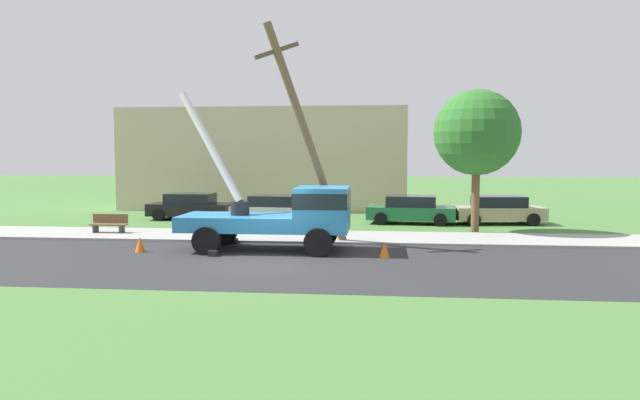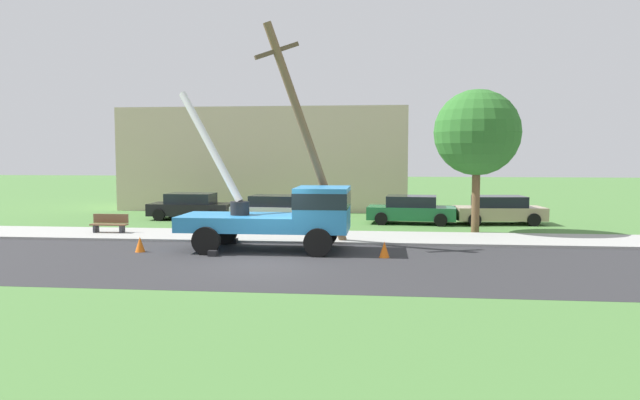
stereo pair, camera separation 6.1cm
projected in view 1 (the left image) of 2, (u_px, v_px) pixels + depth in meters
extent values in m
plane|color=#477538|center=(310.00, 221.00, 31.18)|extent=(120.00, 120.00, 0.00)
cube|color=#2B2B2D|center=(265.00, 263.00, 19.29)|extent=(80.00, 8.21, 0.01)
cube|color=#9E9E99|center=(292.00, 236.00, 25.07)|extent=(80.00, 3.45, 0.10)
cube|color=#2D84C6|center=(240.00, 222.00, 21.84)|extent=(4.31, 2.41, 0.55)
cube|color=#2D84C6|center=(323.00, 209.00, 21.48)|extent=(1.91, 2.40, 1.60)
cube|color=#19232D|center=(323.00, 199.00, 21.46)|extent=(1.93, 2.42, 0.56)
cylinder|color=black|center=(240.00, 208.00, 21.80)|extent=(0.70, 0.70, 0.50)
cylinder|color=silver|center=(210.00, 146.00, 22.39)|extent=(2.89, 1.65, 4.26)
cube|color=black|center=(213.00, 253.00, 20.54)|extent=(0.30, 0.30, 0.20)
cube|color=black|center=(234.00, 241.00, 23.41)|extent=(0.30, 0.30, 0.20)
cylinder|color=black|center=(318.00, 242.00, 20.38)|extent=(1.00, 0.30, 1.00)
cylinder|color=black|center=(325.00, 233.00, 22.76)|extent=(1.00, 0.30, 1.00)
cylinder|color=black|center=(206.00, 241.00, 20.78)|extent=(1.00, 0.30, 1.00)
cylinder|color=black|center=(224.00, 232.00, 23.16)|extent=(1.00, 0.30, 1.00)
cylinder|color=brown|center=(307.00, 137.00, 22.81)|extent=(3.20, 1.97, 8.53)
cube|color=brown|center=(277.00, 51.00, 22.08)|extent=(1.60, 0.99, 0.79)
cone|color=orange|center=(385.00, 249.00, 20.25)|extent=(0.36, 0.36, 0.56)
cone|color=orange|center=(140.00, 244.00, 21.38)|extent=(0.36, 0.36, 0.56)
cone|color=orange|center=(325.00, 238.00, 22.93)|extent=(0.36, 0.36, 0.56)
cube|color=black|center=(191.00, 209.00, 31.90)|extent=(4.43, 1.86, 0.65)
cube|color=black|center=(190.00, 198.00, 31.86)|extent=(2.49, 1.69, 0.55)
cylinder|color=black|center=(212.00, 216.00, 30.86)|extent=(0.64, 0.22, 0.64)
cylinder|color=black|center=(221.00, 212.00, 32.64)|extent=(0.64, 0.22, 0.64)
cylinder|color=black|center=(158.00, 215.00, 31.20)|extent=(0.64, 0.22, 0.64)
cylinder|color=black|center=(171.00, 212.00, 32.98)|extent=(0.64, 0.22, 0.64)
cube|color=#B7B7BF|center=(275.00, 212.00, 30.29)|extent=(4.53, 2.15, 0.65)
cube|color=black|center=(275.00, 201.00, 30.24)|extent=(2.59, 1.85, 0.55)
cylinder|color=black|center=(299.00, 219.00, 29.16)|extent=(0.64, 0.22, 0.64)
cylinder|color=black|center=(307.00, 215.00, 30.92)|extent=(0.64, 0.22, 0.64)
cylinder|color=black|center=(243.00, 218.00, 29.69)|extent=(0.64, 0.22, 0.64)
cylinder|color=black|center=(253.00, 214.00, 31.45)|extent=(0.64, 0.22, 0.64)
cube|color=#1E6638|center=(411.00, 213.00, 29.99)|extent=(4.54, 2.19, 0.65)
cube|color=black|center=(411.00, 201.00, 29.94)|extent=(2.60, 1.87, 0.55)
cylinder|color=black|center=(440.00, 220.00, 28.85)|extent=(0.64, 0.22, 0.64)
cylinder|color=black|center=(440.00, 216.00, 30.61)|extent=(0.64, 0.22, 0.64)
cylinder|color=black|center=(381.00, 219.00, 29.41)|extent=(0.64, 0.22, 0.64)
cylinder|color=black|center=(384.00, 215.00, 31.17)|extent=(0.64, 0.22, 0.64)
cube|color=tan|center=(499.00, 213.00, 29.85)|extent=(4.55, 2.20, 0.65)
cube|color=black|center=(499.00, 201.00, 29.80)|extent=(2.61, 1.88, 0.55)
cylinder|color=black|center=(533.00, 220.00, 28.95)|extent=(0.64, 0.22, 0.64)
cylinder|color=black|center=(521.00, 216.00, 30.75)|extent=(0.64, 0.22, 0.64)
cylinder|color=black|center=(474.00, 220.00, 28.98)|extent=(0.64, 0.22, 0.64)
cylinder|color=black|center=(466.00, 216.00, 30.78)|extent=(0.64, 0.22, 0.64)
cube|color=brown|center=(109.00, 225.00, 25.88)|extent=(1.60, 0.44, 0.06)
cube|color=brown|center=(110.00, 218.00, 26.06)|extent=(1.60, 0.06, 0.40)
cube|color=#333338|center=(96.00, 230.00, 25.96)|extent=(0.10, 0.40, 0.45)
cube|color=#333338|center=(122.00, 230.00, 25.83)|extent=(0.10, 0.40, 0.45)
cylinder|color=brown|center=(476.00, 186.00, 26.54)|extent=(0.36, 0.36, 4.20)
sphere|color=#2D6B28|center=(477.00, 132.00, 26.35)|extent=(3.84, 3.84, 3.84)
cube|color=#C6B293|center=(267.00, 159.00, 38.66)|extent=(18.00, 6.00, 6.40)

